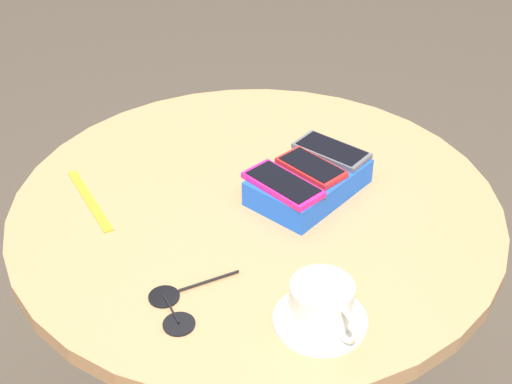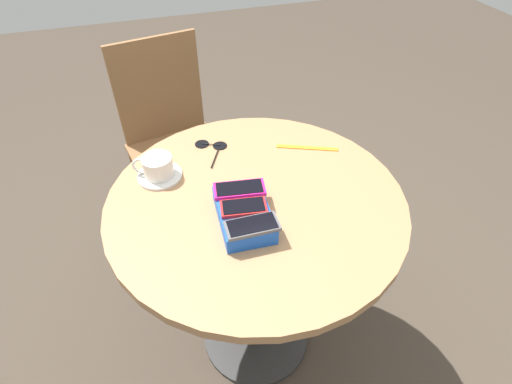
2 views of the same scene
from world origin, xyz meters
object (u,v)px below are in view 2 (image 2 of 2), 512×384
at_px(coffee_cup, 157,166).
at_px(lanyard_strap, 307,148).
at_px(round_table, 256,234).
at_px(phone_magenta, 239,189).
at_px(saucer, 160,175).
at_px(phone_gray, 252,226).
at_px(phone_box, 244,214).
at_px(phone_red, 244,207).
at_px(sunglasses, 211,146).
at_px(chair_near_window, 175,144).

bearing_deg(coffee_cup, lanyard_strap, -90.52).
bearing_deg(round_table, phone_magenta, 99.76).
bearing_deg(saucer, round_table, -125.64).
bearing_deg(phone_gray, phone_magenta, -3.30).
xyz_separation_m(phone_box, coffee_cup, (0.26, 0.19, 0.02)).
xyz_separation_m(phone_gray, phone_red, (0.07, 0.00, 0.00)).
bearing_deg(saucer, sunglasses, -60.82).
bearing_deg(phone_magenta, lanyard_strap, -57.28).
bearing_deg(sunglasses, lanyard_strap, -109.46).
relative_size(phone_magenta, coffee_cup, 1.24).
xyz_separation_m(phone_red, chair_near_window, (0.84, 0.09, -0.35)).
xyz_separation_m(coffee_cup, sunglasses, (0.10, -0.19, -0.04)).
xyz_separation_m(round_table, sunglasses, (0.28, 0.06, 0.16)).
height_order(phone_gray, sunglasses, phone_gray).
bearing_deg(phone_magenta, saucer, 46.66).
height_order(round_table, phone_gray, phone_gray).
relative_size(round_table, sunglasses, 5.33).
bearing_deg(phone_box, lanyard_strap, -49.47).
height_order(phone_box, phone_red, phone_red).
distance_m(round_table, sunglasses, 0.33).
distance_m(phone_gray, phone_red, 0.07).
bearing_deg(saucer, coffee_cup, 70.16).
relative_size(coffee_cup, chair_near_window, 0.13).
relative_size(phone_magenta, chair_near_window, 0.16).
bearing_deg(round_table, phone_gray, 158.59).
bearing_deg(lanyard_strap, phone_box, 130.53).
distance_m(phone_box, phone_magenta, 0.07).
bearing_deg(round_table, phone_box, 142.39).
distance_m(saucer, chair_near_window, 0.66).
relative_size(saucer, sunglasses, 0.84).
xyz_separation_m(phone_magenta, chair_near_window, (0.77, 0.09, -0.35)).
bearing_deg(phone_box, saucer, 36.66).
height_order(saucer, sunglasses, saucer).
distance_m(phone_red, sunglasses, 0.36).
bearing_deg(phone_magenta, phone_red, 172.39).
bearing_deg(saucer, phone_red, -143.92).
relative_size(phone_magenta, lanyard_strap, 0.73).
height_order(phone_magenta, chair_near_window, chair_near_window).
distance_m(phone_gray, coffee_cup, 0.38).
xyz_separation_m(phone_red, phone_magenta, (0.07, -0.01, -0.00)).
distance_m(phone_red, chair_near_window, 0.92).
height_order(phone_red, phone_magenta, same).
height_order(saucer, coffee_cup, coffee_cup).
bearing_deg(phone_box, round_table, -37.61).
bearing_deg(coffee_cup, phone_box, -143.08).
relative_size(saucer, lanyard_strap, 0.66).
xyz_separation_m(round_table, phone_gray, (-0.15, 0.06, 0.21)).
height_order(phone_box, phone_gray, phone_gray).
relative_size(phone_box, sunglasses, 1.35).
xyz_separation_m(phone_gray, chair_near_window, (0.91, 0.09, -0.35)).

